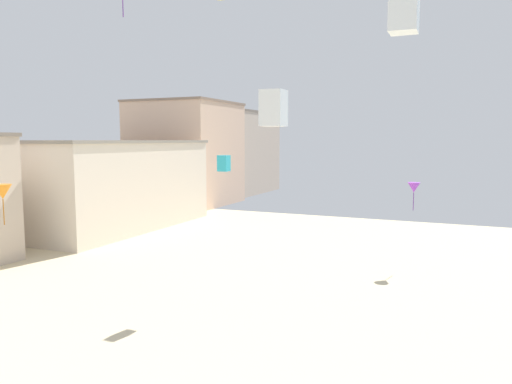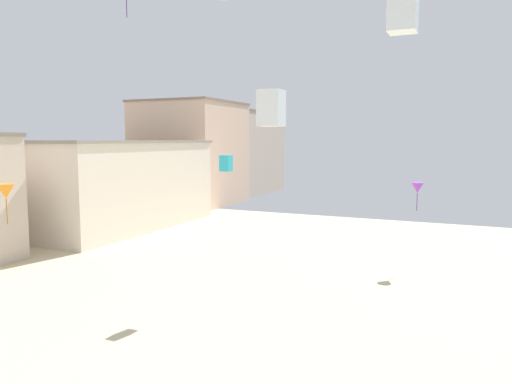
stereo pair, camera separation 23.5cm
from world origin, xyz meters
The scene contains 8 objects.
boardwalk_hotel_mid centered at (-24.57, 43.25, 4.69)m, with size 17.53×22.32×9.38m.
boardwalk_hotel_far centered at (-24.57, 63.41, 7.48)m, with size 13.16×13.74×14.95m.
boardwalk_hotel_distant centered at (-24.57, 80.84, 7.20)m, with size 10.44×16.40×14.39m.
kite_orange_delta centered at (-8.73, 19.80, 6.71)m, with size 0.94×0.94×2.13m.
kite_cyan_box centered at (0.04, 27.93, 8.01)m, with size 0.61×0.61×0.96m.
kite_purple_delta_2 centered at (9.85, 40.00, 5.84)m, with size 0.93×0.93×2.12m.
kite_white_box centered at (8.39, 14.79, 10.28)m, with size 0.64×0.64×1.00m.
kite_white_box_2 centered at (11.49, 17.40, 13.20)m, with size 0.82×0.82×1.28m.
Camera 2 is at (13.57, 2.25, 9.40)m, focal length 33.89 mm.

